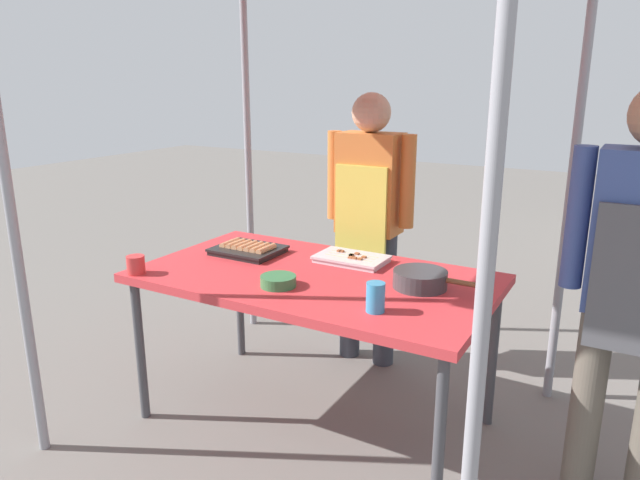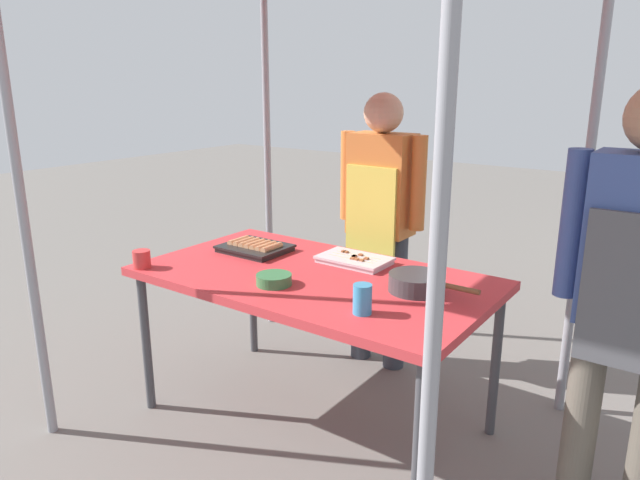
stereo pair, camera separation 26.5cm
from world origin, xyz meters
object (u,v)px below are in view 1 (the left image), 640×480
at_px(drink_cup_by_wok, 136,265).
at_px(vendor_woman, 369,210).
at_px(tray_meat_skewers, 351,259).
at_px(condiment_bowl, 278,281).
at_px(stall_table, 315,285).
at_px(drink_cup_near_edge, 375,297).
at_px(tray_grilled_sausages, 248,249).
at_px(customer_nearby, 640,275).
at_px(cooking_wok, 421,278).

distance_m(drink_cup_by_wok, vendor_woman, 1.29).
height_order(tray_meat_skewers, condiment_bowl, condiment_bowl).
distance_m(stall_table, vendor_woman, 0.74).
bearing_deg(vendor_woman, drink_cup_near_edge, 116.48).
height_order(drink_cup_near_edge, drink_cup_by_wok, drink_cup_near_edge).
relative_size(stall_table, tray_grilled_sausages, 4.83).
distance_m(stall_table, customer_nearby, 1.31).
xyz_separation_m(tray_grilled_sausages, cooking_wok, (0.94, -0.04, 0.02)).
xyz_separation_m(tray_grilled_sausages, vendor_woman, (0.40, 0.59, 0.14)).
distance_m(tray_grilled_sausages, drink_cup_by_wok, 0.57).
bearing_deg(cooking_wok, vendor_woman, 130.51).
bearing_deg(cooking_wok, drink_cup_by_wok, -158.65).
bearing_deg(cooking_wok, drink_cup_near_edge, -99.80).
bearing_deg(stall_table, vendor_woman, 95.01).
xyz_separation_m(stall_table, vendor_woman, (-0.06, 0.71, 0.21)).
bearing_deg(drink_cup_by_wok, vendor_woman, 59.43).
xyz_separation_m(condiment_bowl, customer_nearby, (1.34, 0.26, 0.18)).
distance_m(drink_cup_by_wok, customer_nearby, 2.05).
bearing_deg(cooking_wok, condiment_bowl, -151.95).
distance_m(tray_meat_skewers, cooking_wok, 0.45).
height_order(tray_grilled_sausages, customer_nearby, customer_nearby).
bearing_deg(condiment_bowl, customer_nearby, 11.13).
relative_size(tray_grilled_sausages, customer_nearby, 0.21).
bearing_deg(drink_cup_by_wok, cooking_wok, 21.35).
height_order(cooking_wok, condiment_bowl, cooking_wok).
height_order(cooking_wok, customer_nearby, customer_nearby).
xyz_separation_m(stall_table, tray_grilled_sausages, (-0.46, 0.12, 0.08)).
distance_m(condiment_bowl, customer_nearby, 1.38).
distance_m(drink_cup_near_edge, drink_cup_by_wok, 1.14).
bearing_deg(tray_grilled_sausages, tray_meat_skewers, 13.79).
distance_m(stall_table, tray_meat_skewers, 0.26).
xyz_separation_m(tray_meat_skewers, condiment_bowl, (-0.12, -0.46, 0.01)).
xyz_separation_m(cooking_wok, drink_cup_by_wok, (-1.19, -0.47, 0.00)).
xyz_separation_m(tray_meat_skewers, drink_cup_by_wok, (-0.78, -0.64, 0.03)).
xyz_separation_m(drink_cup_near_edge, customer_nearby, (0.86, 0.32, 0.14)).
xyz_separation_m(condiment_bowl, drink_cup_by_wok, (-0.66, -0.18, 0.02)).
bearing_deg(customer_nearby, drink_cup_near_edge, -159.89).
bearing_deg(customer_nearby, stall_table, -177.78).
relative_size(cooking_wok, vendor_woman, 0.25).
xyz_separation_m(drink_cup_near_edge, vendor_woman, (-0.48, 0.97, 0.10)).
distance_m(cooking_wok, vendor_woman, 0.84).
bearing_deg(vendor_woman, tray_meat_skewers, 105.29).
distance_m(condiment_bowl, drink_cup_by_wok, 0.68).
height_order(tray_meat_skewers, cooking_wok, cooking_wok).
relative_size(stall_table, cooking_wok, 4.10).
bearing_deg(vendor_woman, cooking_wok, 130.51).
bearing_deg(cooking_wok, customer_nearby, -1.61).
height_order(stall_table, vendor_woman, vendor_woman).
bearing_deg(condiment_bowl, drink_cup_near_edge, -6.16).
bearing_deg(drink_cup_by_wok, tray_meat_skewers, 39.47).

